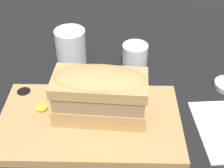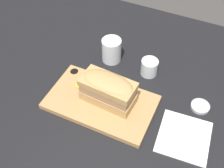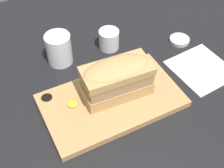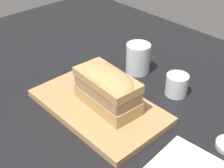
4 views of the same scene
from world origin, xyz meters
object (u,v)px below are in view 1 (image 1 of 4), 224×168
object	(u,v)px
serving_board	(90,120)
wine_glass	(135,56)
water_glass	(71,50)
sandwich	(100,93)

from	to	relation	value
serving_board	wine_glass	world-z (taller)	wine_glass
serving_board	water_glass	size ratio (longest dim) A/B	3.84
sandwich	water_glass	size ratio (longest dim) A/B	1.95
sandwich	wine_glass	size ratio (longest dim) A/B	2.93
sandwich	wine_glass	distance (cm)	20.80
serving_board	sandwich	size ratio (longest dim) A/B	1.97
serving_board	sandwich	xyz separation A→B (cm)	(2.14, 0.78, 6.45)
serving_board	wine_glass	xyz separation A→B (cm)	(9.53, 19.70, 1.98)
water_glass	wine_glass	bearing A→B (deg)	-3.56
wine_glass	serving_board	bearing A→B (deg)	-115.82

